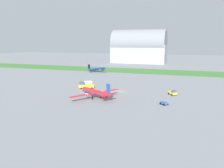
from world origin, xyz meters
name	(u,v)px	position (x,y,z in m)	size (l,w,h in m)	color
ground_plane	(118,92)	(0.00, 0.00, 0.00)	(600.00, 600.00, 0.00)	gray
grass_taxiway_strip	(149,71)	(0.00, 69.44, 0.04)	(360.00, 28.00, 0.08)	#3D7533
airplane_foreground_turboprop	(95,92)	(-4.21, -13.50, 2.31)	(16.42, 18.84, 6.30)	red
airplane_taxiing_turboprop	(97,69)	(-33.11, 54.68, 2.05)	(17.00, 14.80, 5.59)	navy
fuel_truck_near_gate	(86,85)	(-15.46, 1.81, 1.58)	(6.80, 5.42, 3.29)	yellow
baggage_cart_midfield	(164,103)	(20.04, -14.06, 0.57)	(2.94, 2.89, 0.90)	#334FB2
pushback_tug_by_runway	(173,93)	(21.44, 1.10, 0.91)	(3.54, 3.98, 1.95)	yellow
hangar_distant	(139,47)	(-22.23, 132.58, 15.35)	(51.56, 24.33, 31.92)	#9399A3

